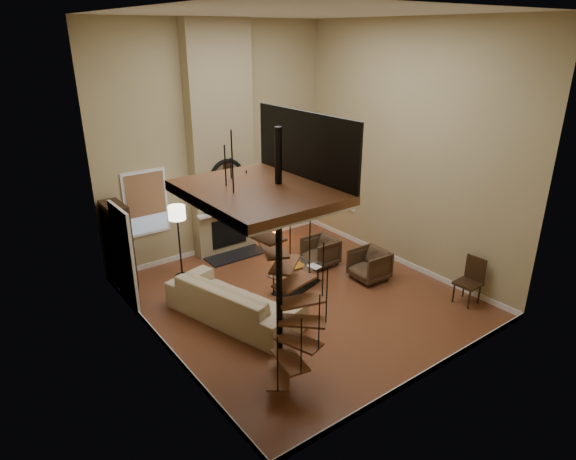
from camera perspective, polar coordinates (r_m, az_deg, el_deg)
ground at (r=10.48m, az=1.32°, el=-7.81°), size 6.00×6.50×0.01m
back_wall at (r=12.08m, az=-8.22°, el=10.04°), size 6.00×0.02×5.50m
front_wall at (r=7.27m, az=17.43°, el=1.26°), size 6.00×0.02×5.50m
left_wall at (r=8.01m, az=-15.75°, el=3.34°), size 0.02×6.50×5.50m
right_wall at (r=11.47m, az=13.51°, el=9.03°), size 0.02×6.50×5.50m
ceiling at (r=9.11m, az=1.64°, el=23.83°), size 6.00×6.50×0.01m
baseboard_back at (r=12.89m, az=-7.56°, el=-1.75°), size 6.00×0.02×0.12m
baseboard_front at (r=8.56m, az=15.29°, el=-15.82°), size 6.00×0.02×0.12m
baseboard_left at (r=9.19m, az=-13.95°, el=-12.75°), size 0.02×6.50×0.12m
baseboard_right at (r=12.32m, az=12.39°, el=-3.25°), size 0.02×6.50×0.12m
chimney_breast at (r=11.92m, az=-7.77°, el=9.90°), size 1.60×0.38×5.50m
hearth at (r=12.37m, az=-6.01°, el=-2.92°), size 1.50×0.60×0.04m
firebox at (r=12.39m, az=-6.80°, el=-0.24°), size 0.95×0.02×0.72m
mantel at (r=12.11m, az=-6.74°, el=2.27°), size 1.70×0.18×0.06m
mirror_frame at (r=11.92m, az=-7.05°, el=5.97°), size 0.94×0.10×0.94m
mirror_disc at (r=11.93m, az=-7.07°, el=5.98°), size 0.80×0.01×0.80m
vase_left at (r=11.85m, az=-9.16°, el=2.48°), size 0.24×0.24×0.25m
vase_right at (r=12.39m, az=-4.46°, el=3.47°), size 0.20×0.20×0.21m
window_back at (r=11.59m, az=-16.09°, el=3.11°), size 1.02×0.06×1.52m
window_right at (r=13.06m, az=6.33°, el=5.94°), size 0.06×1.02×1.52m
entry_door at (r=10.22m, az=-18.31°, el=-3.16°), size 0.10×1.05×2.16m
loft at (r=6.73m, az=-2.81°, el=5.02°), size 1.70×2.20×1.09m
spiral_stair at (r=7.43m, az=-0.96°, el=-5.39°), size 1.47×1.47×4.06m
hutch at (r=11.18m, az=-18.99°, el=-1.65°), size 0.39×0.83×1.86m
sofa at (r=9.65m, az=-6.36°, el=-8.02°), size 1.83×2.97×0.81m
armchair_near at (r=11.78m, az=4.02°, el=-2.38°), size 0.75×0.73×0.67m
armchair_far at (r=11.24m, az=9.64°, el=-3.90°), size 0.80×0.78×0.69m
coffee_table at (r=10.71m, az=0.98°, el=-5.36°), size 1.38×0.96×0.46m
bowl at (r=10.65m, az=0.82°, el=-4.24°), size 0.37×0.37×0.09m
book at (r=10.72m, az=2.96°, el=-4.29°), size 0.25×0.31×0.03m
floor_lamp at (r=11.01m, az=-12.67°, el=1.30°), size 0.38×0.38×1.70m
accent_lamp at (r=13.15m, az=-1.45°, el=-0.17°), size 0.15×0.15×0.53m
side_chair at (r=10.75m, az=20.38°, el=-5.28°), size 0.47×0.47×0.98m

